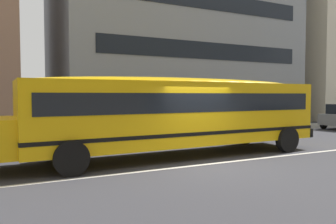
# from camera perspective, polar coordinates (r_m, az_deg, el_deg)

# --- Properties ---
(ground_plane) EXTENTS (400.00, 400.00, 0.00)m
(ground_plane) POSITION_cam_1_polar(r_m,az_deg,el_deg) (10.81, 6.55, -8.98)
(ground_plane) COLOR #38383D
(sidewalk_far) EXTENTS (120.00, 3.00, 0.01)m
(sidewalk_far) POSITION_cam_1_polar(r_m,az_deg,el_deg) (17.84, -7.37, -4.25)
(sidewalk_far) COLOR gray
(sidewalk_far) RESTS_ON ground_plane
(lane_centreline) EXTENTS (110.00, 0.16, 0.01)m
(lane_centreline) POSITION_cam_1_polar(r_m,az_deg,el_deg) (10.81, 6.55, -8.97)
(lane_centreline) COLOR silver
(lane_centreline) RESTS_ON ground_plane
(school_bus) EXTENTS (12.80, 3.04, 2.85)m
(school_bus) POSITION_cam_1_polar(r_m,az_deg,el_deg) (11.89, 1.02, 0.35)
(school_bus) COLOR yellow
(school_bus) RESTS_ON ground_plane
(apartment_block_far_centre) EXTENTS (17.71, 11.80, 19.70)m
(apartment_block_far_centre) POSITION_cam_1_polar(r_m,az_deg,el_deg) (28.00, 0.10, 18.72)
(apartment_block_far_centre) COLOR gray
(apartment_block_far_centre) RESTS_ON ground_plane
(apartment_block_far_right) EXTENTS (16.62, 12.50, 19.70)m
(apartment_block_far_right) POSITION_cam_1_polar(r_m,az_deg,el_deg) (40.67, 26.10, 13.43)
(apartment_block_far_right) COLOR beige
(apartment_block_far_right) RESTS_ON ground_plane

